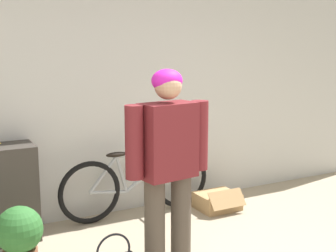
{
  "coord_description": "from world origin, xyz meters",
  "views": [
    {
      "loc": [
        -1.51,
        -1.9,
        1.76
      ],
      "look_at": [
        0.1,
        1.11,
        1.15
      ],
      "focal_mm": 50.0,
      "sensor_mm": 36.0,
      "label": 1
    }
  ],
  "objects_px": {
    "bicycle": "(137,183)",
    "cardboard_box": "(217,201)",
    "potted_plant": "(19,236)",
    "person": "(168,158)"
  },
  "relations": [
    {
      "from": "bicycle",
      "to": "cardboard_box",
      "type": "bearing_deg",
      "value": -15.36
    },
    {
      "from": "person",
      "to": "bicycle",
      "type": "xyz_separation_m",
      "value": [
        0.29,
        1.21,
        -0.57
      ]
    },
    {
      "from": "person",
      "to": "cardboard_box",
      "type": "relative_size",
      "value": 3.65
    },
    {
      "from": "bicycle",
      "to": "cardboard_box",
      "type": "distance_m",
      "value": 0.9
    },
    {
      "from": "cardboard_box",
      "to": "potted_plant",
      "type": "distance_m",
      "value": 2.2
    },
    {
      "from": "cardboard_box",
      "to": "potted_plant",
      "type": "bearing_deg",
      "value": -168.07
    },
    {
      "from": "person",
      "to": "cardboard_box",
      "type": "distance_m",
      "value": 1.69
    },
    {
      "from": "person",
      "to": "cardboard_box",
      "type": "bearing_deg",
      "value": 33.19
    },
    {
      "from": "cardboard_box",
      "to": "potted_plant",
      "type": "relative_size",
      "value": 0.82
    },
    {
      "from": "cardboard_box",
      "to": "potted_plant",
      "type": "height_order",
      "value": "potted_plant"
    }
  ]
}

